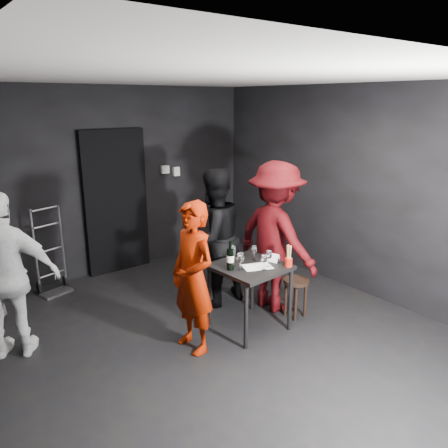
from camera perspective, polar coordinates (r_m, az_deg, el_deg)
floor at (r=4.96m, az=-1.25°, el=-14.22°), size 4.50×5.00×0.02m
ceiling at (r=4.30m, az=-1.48°, el=18.70°), size 4.50×5.00×0.02m
wall_back at (r=6.58m, az=-14.34°, el=5.43°), size 4.50×0.04×2.70m
wall_right at (r=6.01m, az=16.30°, el=4.33°), size 0.04×5.00×2.70m
doorway at (r=6.59m, az=-13.96°, el=2.80°), size 0.95×0.10×2.10m
wallbox_upper at (r=6.90m, az=-7.71°, el=7.08°), size 0.12×0.06×0.12m
wallbox_lower at (r=7.00m, az=-6.27°, el=6.85°), size 0.10×0.06×0.14m
hand_truck at (r=6.30m, az=-21.43°, el=-6.43°), size 0.39×0.33×1.16m
tasting_table at (r=4.83m, az=3.39°, el=-6.48°), size 0.72×0.72×0.75m
stool at (r=5.25m, az=9.38°, el=-8.27°), size 0.30×0.30×0.47m
server_red at (r=4.38m, az=-4.09°, el=-6.61°), size 0.42×0.61×1.63m
woman_black at (r=5.34m, az=-1.38°, el=-0.57°), size 0.97×0.55×1.95m
man_maroon at (r=5.20m, az=6.85°, el=0.31°), size 0.72×1.45×2.21m
bystander_cream at (r=4.71m, az=-26.64°, el=-5.01°), size 1.23×1.01×1.89m
tasting_mat at (r=4.76m, az=4.37°, el=-5.57°), size 0.36×0.30×0.00m
wine_glass_a at (r=4.62m, az=2.16°, el=-4.82°), size 0.09×0.09×0.21m
wine_glass_b at (r=4.73m, az=1.14°, el=-4.43°), size 0.09×0.09×0.19m
wine_glass_c at (r=4.86m, az=1.16°, el=-3.80°), size 0.08×0.08×0.21m
wine_glass_d at (r=4.65m, az=5.25°, el=-4.91°), size 0.09×0.09×0.18m
wine_glass_e at (r=4.74m, az=5.85°, el=-4.42°), size 0.10×0.10×0.20m
wine_glass_f at (r=4.91m, az=3.96°, el=-3.75°), size 0.09×0.09×0.19m
wine_bottle at (r=4.63m, az=0.83°, el=-4.55°), size 0.08×0.08×0.32m
breadstick_cup at (r=4.77m, az=8.46°, el=-4.17°), size 0.08×0.08×0.26m
reserved_card at (r=4.89m, az=6.34°, el=-4.41°), size 0.12×0.15×0.10m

